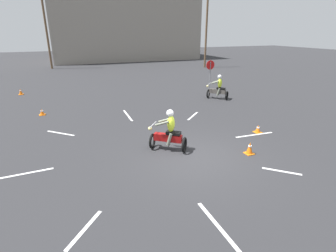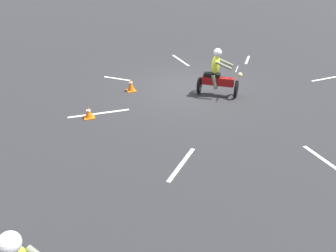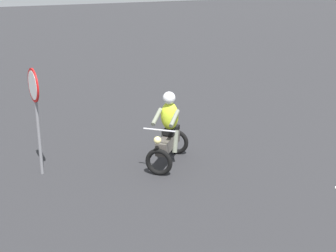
% 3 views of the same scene
% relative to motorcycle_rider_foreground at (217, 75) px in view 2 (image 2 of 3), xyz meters
% --- Properties ---
extents(ground_plane, '(120.00, 120.00, 0.00)m').
position_rel_motorcycle_rider_foreground_xyz_m(ground_plane, '(0.64, -0.93, -0.73)').
color(ground_plane, '#28282B').
extents(motorcycle_rider_foreground, '(1.47, 1.35, 1.66)m').
position_rel_motorcycle_rider_foreground_xyz_m(motorcycle_rider_foreground, '(0.00, 0.00, 0.00)').
color(motorcycle_rider_foreground, black).
rests_on(motorcycle_rider_foreground, ground).
extents(traffic_cone_near_right, '(0.32, 0.32, 0.48)m').
position_rel_motorcycle_rider_foreground_xyz_m(traffic_cone_near_right, '(2.70, -1.48, -0.49)').
color(traffic_cone_near_right, orange).
rests_on(traffic_cone_near_right, ground).
extents(traffic_cone_mid_center, '(0.32, 0.32, 0.35)m').
position_rel_motorcycle_rider_foreground_xyz_m(traffic_cone_mid_center, '(4.51, 0.19, -0.56)').
color(traffic_cone_mid_center, orange).
rests_on(traffic_cone_mid_center, ground).
extents(lane_stripe_e, '(1.92, 0.22, 0.01)m').
position_rel_motorcycle_rider_foreground_xyz_m(lane_stripe_e, '(4.17, -0.00, -0.72)').
color(lane_stripe_e, silver).
rests_on(lane_stripe_e, ground).
extents(lane_stripe_ne, '(1.18, 1.13, 0.01)m').
position_rel_motorcycle_rider_foreground_xyz_m(lane_stripe_ne, '(2.89, 3.53, -0.72)').
color(lane_stripe_ne, silver).
rests_on(lane_stripe_ne, ground).
extents(lane_stripe_n, '(0.15, 2.06, 0.01)m').
position_rel_motorcycle_rider_foreground_xyz_m(lane_stripe_n, '(-0.40, 4.98, -0.72)').
color(lane_stripe_n, silver).
rests_on(lane_stripe_n, ground).
extents(lane_stripe_w, '(1.98, 0.18, 0.01)m').
position_rel_motorcycle_rider_foreground_xyz_m(lane_stripe_w, '(-5.20, 0.11, -0.72)').
color(lane_stripe_w, silver).
rests_on(lane_stripe_w, ground).
extents(lane_stripe_sw, '(0.97, 1.13, 0.01)m').
position_rel_motorcycle_rider_foreground_xyz_m(lane_stripe_sw, '(-3.53, -3.30, -0.72)').
color(lane_stripe_sw, silver).
rests_on(lane_stripe_sw, ground).
extents(lane_stripe_s, '(0.11, 1.90, 0.01)m').
position_rel_motorcycle_rider_foreground_xyz_m(lane_stripe_s, '(-0.54, -4.40, -0.72)').
color(lane_stripe_s, silver).
rests_on(lane_stripe_s, ground).
extents(lane_stripe_se, '(0.95, 0.93, 0.01)m').
position_rel_motorcycle_rider_foreground_xyz_m(lane_stripe_se, '(2.85, -2.98, -0.72)').
color(lane_stripe_se, silver).
rests_on(lane_stripe_se, ground).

